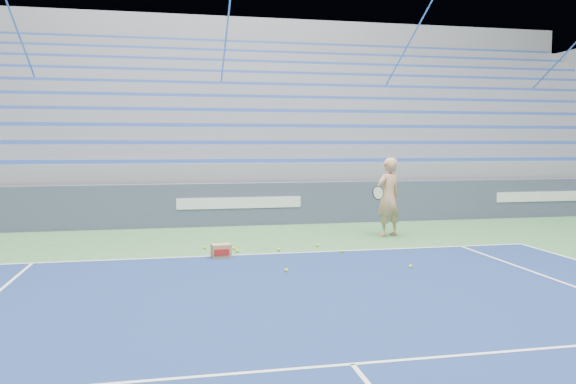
{
  "coord_description": "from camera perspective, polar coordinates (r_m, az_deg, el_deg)",
  "views": [
    {
      "loc": [
        -1.63,
        1.44,
        2.11
      ],
      "look_at": [
        0.59,
        12.38,
        1.15
      ],
      "focal_mm": 35.0,
      "sensor_mm": 36.0,
      "label": 1
    }
  ],
  "objects": [
    {
      "name": "tennis_player",
      "position": [
        12.98,
        10.14,
        -0.52
      ],
      "size": [
        0.99,
        0.94,
        1.8
      ],
      "color": "tan",
      "rests_on": "ground"
    },
    {
      "name": "tennis_ball_7",
      "position": [
        11.02,
        -5.16,
        -5.97
      ],
      "size": [
        0.07,
        0.07,
        0.07
      ],
      "primitive_type": "sphere",
      "color": "#C7E22E",
      "rests_on": "ground"
    },
    {
      "name": "bleachers",
      "position": [
        20.23,
        -6.87,
        5.57
      ],
      "size": [
        31.0,
        9.15,
        7.3
      ],
      "color": "gray",
      "rests_on": "ground"
    },
    {
      "name": "tennis_ball_6",
      "position": [
        11.1,
        -0.95,
        -5.86
      ],
      "size": [
        0.07,
        0.07,
        0.07
      ],
      "primitive_type": "sphere",
      "color": "#C7E22E",
      "rests_on": "ground"
    },
    {
      "name": "sponsor_barrier",
      "position": [
        14.62,
        -4.98,
        -1.24
      ],
      "size": [
        30.0,
        0.32,
        1.1
      ],
      "color": "#3E455F",
      "rests_on": "ground"
    },
    {
      "name": "tennis_ball_1",
      "position": [
        9.32,
        -0.17,
        -7.95
      ],
      "size": [
        0.07,
        0.07,
        0.07
      ],
      "primitive_type": "sphere",
      "color": "#C7E22E",
      "rests_on": "ground"
    },
    {
      "name": "tennis_ball_2",
      "position": [
        10.96,
        5.48,
        -6.03
      ],
      "size": [
        0.07,
        0.07,
        0.07
      ],
      "primitive_type": "sphere",
      "color": "#C7E22E",
      "rests_on": "ground"
    },
    {
      "name": "tennis_ball_4",
      "position": [
        11.59,
        3.03,
        -5.42
      ],
      "size": [
        0.07,
        0.07,
        0.07
      ],
      "primitive_type": "sphere",
      "color": "#C7E22E",
      "rests_on": "ground"
    },
    {
      "name": "tennis_ball_3",
      "position": [
        11.27,
        -5.51,
        -5.72
      ],
      "size": [
        0.07,
        0.07,
        0.07
      ],
      "primitive_type": "sphere",
      "color": "#C7E22E",
      "rests_on": "ground"
    },
    {
      "name": "tennis_ball_5",
      "position": [
        9.81,
        12.36,
        -7.41
      ],
      "size": [
        0.07,
        0.07,
        0.07
      ],
      "primitive_type": "sphere",
      "color": "#C7E22E",
      "rests_on": "ground"
    },
    {
      "name": "ball_box",
      "position": [
        10.51,
        -6.82,
        -5.98
      ],
      "size": [
        0.38,
        0.31,
        0.26
      ],
      "color": "#A98551",
      "rests_on": "ground"
    },
    {
      "name": "tennis_ball_0",
      "position": [
        11.43,
        -8.48,
        -5.6
      ],
      "size": [
        0.07,
        0.07,
        0.07
      ],
      "primitive_type": "sphere",
      "color": "#C7E22E",
      "rests_on": "ground"
    }
  ]
}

